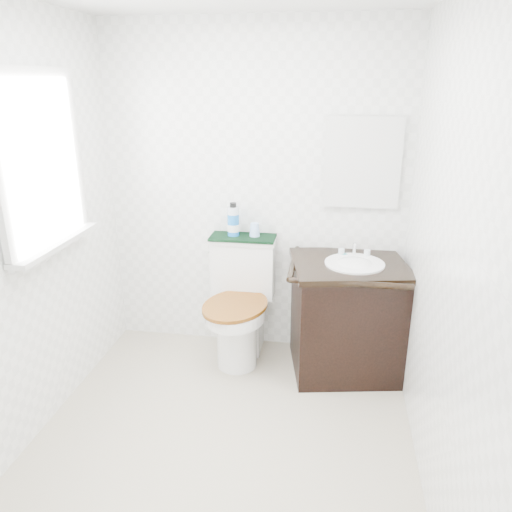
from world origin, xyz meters
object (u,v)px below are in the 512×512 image
(mouthwash_bottle, at_px, (233,221))
(trash_bin, at_px, (245,335))
(vanity, at_px, (347,314))
(toilet, at_px, (240,309))
(cup, at_px, (255,230))

(mouthwash_bottle, bearing_deg, trash_bin, -43.53)
(trash_bin, bearing_deg, mouthwash_bottle, 136.47)
(vanity, bearing_deg, toilet, 175.60)
(toilet, xyz_separation_m, cup, (0.08, 0.15, 0.57))
(trash_bin, bearing_deg, vanity, -8.28)
(trash_bin, height_order, mouthwash_bottle, mouthwash_bottle)
(toilet, relative_size, trash_bin, 3.16)
(toilet, distance_m, cup, 0.60)
(cup, bearing_deg, trash_bin, -122.74)
(vanity, bearing_deg, mouthwash_bottle, 166.81)
(vanity, distance_m, cup, 0.89)
(vanity, height_order, trash_bin, vanity)
(trash_bin, bearing_deg, toilet, -113.76)
(toilet, bearing_deg, cup, 60.13)
(toilet, relative_size, vanity, 0.97)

